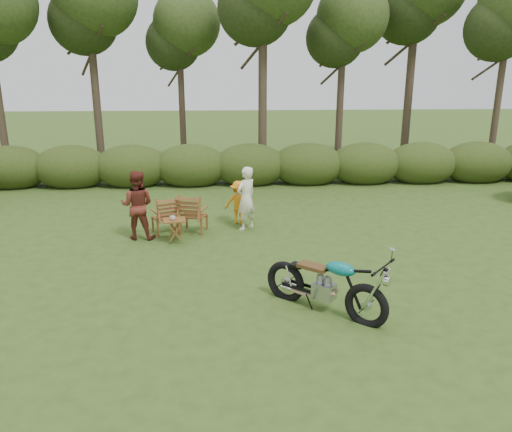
{
  "coord_description": "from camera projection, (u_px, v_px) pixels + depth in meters",
  "views": [
    {
      "loc": [
        -0.79,
        -7.83,
        3.85
      ],
      "look_at": [
        -0.2,
        2.04,
        0.9
      ],
      "focal_mm": 35.0,
      "sensor_mm": 36.0,
      "label": 1
    }
  ],
  "objects": [
    {
      "name": "side_table",
      "position": [
        175.0,
        231.0,
        11.4
      ],
      "size": [
        0.58,
        0.51,
        0.54
      ],
      "primitive_type": null,
      "rotation": [
        0.0,
        0.0,
        0.14
      ],
      "color": "brown",
      "rests_on": "ground"
    },
    {
      "name": "cup",
      "position": [
        173.0,
        218.0,
        11.26
      ],
      "size": [
        0.13,
        0.13,
        0.1
      ],
      "primitive_type": "imported",
      "rotation": [
        0.0,
        0.0,
        -0.01
      ],
      "color": "beige",
      "rests_on": "side_table"
    },
    {
      "name": "motorcycle",
      "position": [
        323.0,
        310.0,
        8.25
      ],
      "size": [
        2.13,
        1.99,
        1.21
      ],
      "primitive_type": null,
      "rotation": [
        0.0,
        0.0,
        -0.71
      ],
      "color": "#0EB7B7",
      "rests_on": "ground"
    },
    {
      "name": "child",
      "position": [
        239.0,
        223.0,
        12.83
      ],
      "size": [
        0.78,
        0.52,
        1.12
      ],
      "primitive_type": "imported",
      "rotation": [
        0.0,
        0.0,
        2.99
      ],
      "color": "orange",
      "rests_on": "ground"
    },
    {
      "name": "ground",
      "position": [
        275.0,
        299.0,
        8.64
      ],
      "size": [
        80.0,
        80.0,
        0.0
      ],
      "primitive_type": "plane",
      "color": "#2A4617",
      "rests_on": "ground"
    },
    {
      "name": "tree_line",
      "position": [
        263.0,
        69.0,
        16.89
      ],
      "size": [
        22.52,
        11.62,
        8.14
      ],
      "color": "#35261D",
      "rests_on": "ground"
    },
    {
      "name": "lawn_chair_right",
      "position": [
        194.0,
        232.0,
        12.19
      ],
      "size": [
        0.81,
        0.81,
        0.96
      ],
      "primitive_type": null,
      "rotation": [
        0.0,
        0.0,
        2.88
      ],
      "color": "brown",
      "rests_on": "ground"
    },
    {
      "name": "adult_b",
      "position": [
        140.0,
        238.0,
        11.72
      ],
      "size": [
        0.84,
        0.69,
        1.61
      ],
      "primitive_type": "imported",
      "rotation": [
        0.0,
        0.0,
        3.04
      ],
      "color": "maroon",
      "rests_on": "ground"
    },
    {
      "name": "lawn_chair_left",
      "position": [
        166.0,
        232.0,
        12.14
      ],
      "size": [
        0.83,
        0.83,
        0.91
      ],
      "primitive_type": null,
      "rotation": [
        0.0,
        0.0,
        3.58
      ],
      "color": "brown",
      "rests_on": "ground"
    },
    {
      "name": "adult_a",
      "position": [
        246.0,
        229.0,
        12.37
      ],
      "size": [
        0.68,
        0.67,
        1.57
      ],
      "primitive_type": "imported",
      "rotation": [
        0.0,
        0.0,
        3.88
      ],
      "color": "#EFEBC5",
      "rests_on": "ground"
    }
  ]
}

